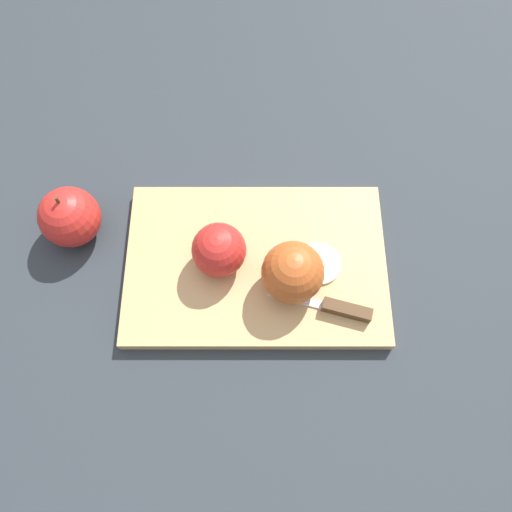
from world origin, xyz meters
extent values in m
plane|color=#282D33|center=(0.00, 0.00, 0.00)|extent=(4.00, 4.00, 0.00)
cube|color=tan|center=(0.00, 0.00, 0.01)|extent=(0.43, 0.32, 0.02)
sphere|color=red|center=(-0.05, -0.01, 0.06)|extent=(0.08, 0.08, 0.08)
cylinder|color=beige|center=(-0.05, -0.02, 0.06)|extent=(0.07, 0.01, 0.07)
sphere|color=#AD4C1E|center=(0.06, -0.03, 0.06)|extent=(0.09, 0.09, 0.09)
cylinder|color=beige|center=(0.05, -0.03, 0.06)|extent=(0.01, 0.08, 0.08)
cube|color=silver|center=(0.07, -0.05, 0.02)|extent=(0.08, 0.02, 0.00)
cube|color=#472D19|center=(0.14, -0.05, 0.03)|extent=(0.07, 0.02, 0.02)
cylinder|color=beige|center=(0.09, 0.01, 0.02)|extent=(0.07, 0.07, 0.00)
sphere|color=red|center=(-0.28, 0.01, 0.05)|extent=(0.09, 0.09, 0.09)
cylinder|color=#4C3319|center=(-0.28, 0.01, 0.10)|extent=(0.01, 0.01, 0.01)
camera|label=1|loc=(0.05, -0.28, 0.70)|focal=35.00mm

